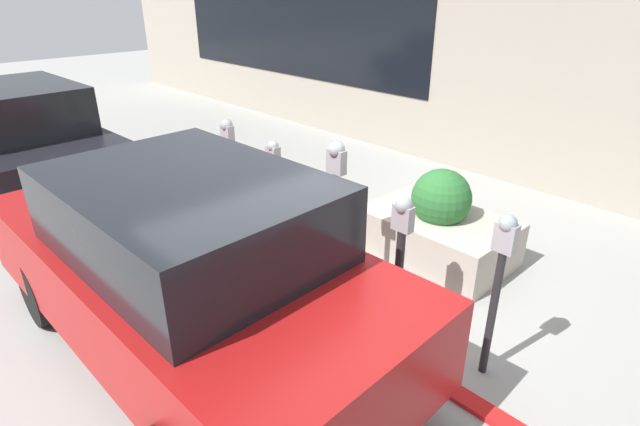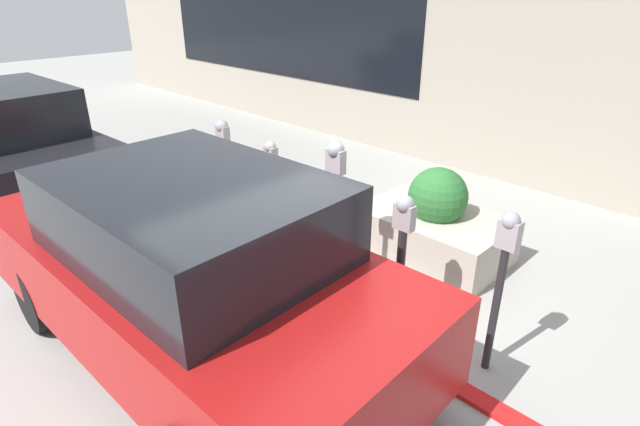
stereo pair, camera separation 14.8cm
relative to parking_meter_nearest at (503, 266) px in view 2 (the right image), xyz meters
The scene contains 11 objects.
ground_plane 1.98m from the parking_meter_nearest, 10.24° to the left, with size 40.00×40.00×0.00m, color #999993.
curb_strip 1.99m from the parking_meter_nearest, 12.82° to the left, with size 24.50×0.16×0.04m.
building_facade 4.64m from the parking_meter_nearest, 67.75° to the right, with size 24.50×0.17×4.17m.
parking_meter_nearest is the anchor object (origin of this frame).
parking_meter_second 0.90m from the parking_meter_nearest, ahead, with size 0.18×0.16×1.27m.
parking_meter_middle 1.76m from the parking_meter_nearest, ahead, with size 0.19×0.16×1.55m.
parking_meter_fourth 2.60m from the parking_meter_nearest, ahead, with size 0.15×0.12×1.39m.
parking_meter_farthest 3.45m from the parking_meter_nearest, ahead, with size 0.17×0.14×1.46m.
planter_box 1.96m from the parking_meter_nearest, 43.60° to the right, with size 1.60×1.06×1.06m.
parked_car_middle 2.42m from the parking_meter_nearest, 39.60° to the left, with size 4.17×1.89×1.63m.
parked_car_rear 7.03m from the parking_meter_nearest, 12.52° to the left, with size 3.90×2.11×1.58m.
Camera 2 is at (-2.97, 2.94, 2.90)m, focal length 28.00 mm.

